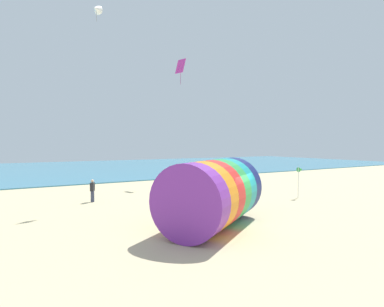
{
  "coord_description": "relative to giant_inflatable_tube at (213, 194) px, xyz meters",
  "views": [
    {
      "loc": [
        -9.04,
        -11.47,
        3.97
      ],
      "look_at": [
        -1.11,
        2.27,
        3.46
      ],
      "focal_mm": 28.0,
      "sensor_mm": 36.0,
      "label": 1
    }
  ],
  "objects": [
    {
      "name": "beach_flag",
      "position": [
        9.95,
        3.29,
        0.39
      ],
      "size": [
        0.47,
        0.36,
        2.26
      ],
      "color": "silver",
      "rests_on": "ground"
    },
    {
      "name": "giant_inflatable_tube",
      "position": [
        0.0,
        0.0,
        0.0
      ],
      "size": [
        6.71,
        5.93,
        3.21
      ],
      "color": "purple",
      "rests_on": "ground"
    },
    {
      "name": "bystander_mid_beach",
      "position": [
        -3.69,
        9.24,
        -0.83
      ],
      "size": [
        0.38,
        0.42,
        1.55
      ],
      "color": "#383D56",
      "rests_on": "ground"
    },
    {
      "name": "kite_magenta_diamond",
      "position": [
        5.87,
        14.45,
        9.98
      ],
      "size": [
        0.79,
        1.13,
        2.5
      ],
      "color": "#D1339E"
    },
    {
      "name": "bystander_near_water",
      "position": [
        11.11,
        11.55,
        -0.76
      ],
      "size": [
        0.42,
        0.4,
        1.66
      ],
      "color": "#726651",
      "rests_on": "ground"
    },
    {
      "name": "ground_plane",
      "position": [
        1.08,
        -0.29,
        -1.61
      ],
      "size": [
        120.0,
        120.0,
        0.0
      ],
      "primitive_type": "plane",
      "color": "#CCBA8C"
    },
    {
      "name": "kite_white_delta",
      "position": [
        -2.68,
        12.07,
        12.73
      ],
      "size": [
        1.03,
        1.04,
        1.34
      ],
      "color": "white"
    },
    {
      "name": "kite_handler",
      "position": [
        3.15,
        2.33,
        -0.72
      ],
      "size": [
        0.39,
        0.28,
        1.73
      ],
      "color": "black",
      "rests_on": "ground"
    },
    {
      "name": "sea",
      "position": [
        1.08,
        38.49,
        -1.56
      ],
      "size": [
        120.0,
        40.0,
        0.1
      ],
      "primitive_type": "cube",
      "color": "teal",
      "rests_on": "ground"
    }
  ]
}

